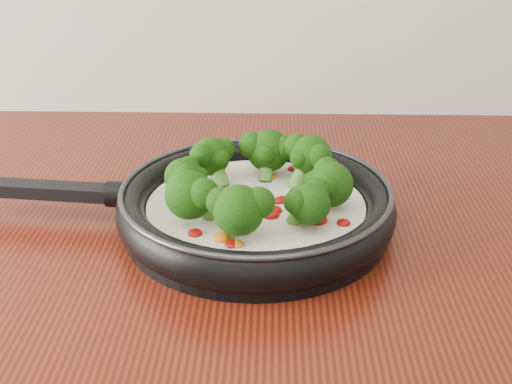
{
  "coord_description": "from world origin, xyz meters",
  "views": [
    {
      "loc": [
        0.08,
        0.32,
        1.3
      ],
      "look_at": [
        0.06,
        1.06,
        0.95
      ],
      "focal_mm": 47.56,
      "sensor_mm": 36.0,
      "label": 1
    }
  ],
  "objects": [
    {
      "name": "skillet",
      "position": [
        0.06,
        1.06,
        0.94
      ],
      "size": [
        0.54,
        0.37,
        0.1
      ],
      "color": "black",
      "rests_on": "counter"
    }
  ]
}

